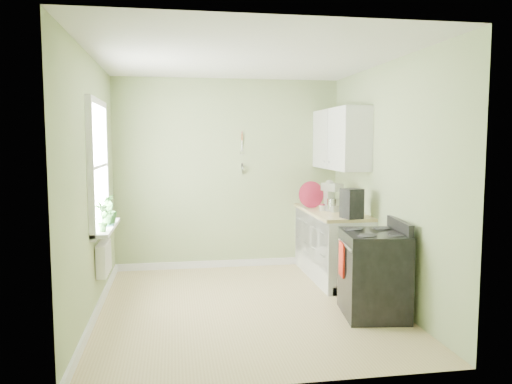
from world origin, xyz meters
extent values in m
cube|color=tan|center=(0.00, 0.00, -0.01)|extent=(3.20, 3.60, 0.02)
cube|color=white|center=(0.00, 0.00, 2.71)|extent=(3.20, 3.60, 0.02)
cube|color=#9CAC75|center=(0.00, 1.81, 1.35)|extent=(3.20, 0.02, 2.70)
cube|color=#9CAC75|center=(-1.61, 0.00, 1.35)|extent=(0.02, 3.60, 2.70)
cube|color=#9CAC75|center=(1.61, 0.00, 1.35)|extent=(0.02, 3.60, 2.70)
cube|color=white|center=(1.30, 1.00, 0.43)|extent=(0.60, 1.60, 0.87)
cube|color=#DEC887|center=(1.29, 1.00, 0.89)|extent=(0.64, 1.60, 0.04)
cube|color=white|center=(1.43, 1.10, 1.85)|extent=(0.35, 1.40, 0.80)
cube|color=white|center=(-1.59, 0.30, 1.55)|extent=(0.02, 1.00, 1.30)
cube|color=white|center=(-1.57, 0.30, 2.24)|extent=(0.06, 1.14, 0.07)
cube|color=white|center=(-1.57, 0.30, 0.86)|extent=(0.06, 1.14, 0.07)
cube|color=white|center=(-1.57, 0.30, 1.55)|extent=(0.04, 1.00, 0.04)
cube|color=white|center=(-1.51, 0.30, 0.88)|extent=(0.18, 1.14, 0.04)
cube|color=white|center=(-1.54, 0.25, 0.55)|extent=(0.12, 0.50, 0.35)
cylinder|color=#DEC887|center=(0.20, 1.78, 1.88)|extent=(0.02, 0.02, 0.10)
cylinder|color=silver|center=(0.20, 1.78, 1.76)|extent=(0.01, 0.01, 0.16)
cylinder|color=silver|center=(0.20, 1.78, 1.42)|extent=(0.01, 0.14, 0.14)
cube|color=black|center=(1.27, -0.48, 0.43)|extent=(0.71, 0.80, 0.85)
cube|color=black|center=(1.27, -0.48, 0.87)|extent=(0.71, 0.80, 0.03)
cube|color=black|center=(1.55, -0.48, 0.94)|extent=(0.15, 0.72, 0.13)
cylinder|color=#B2B2B7|center=(0.96, -0.48, 0.76)|extent=(0.10, 0.59, 0.02)
cube|color=red|center=(0.96, -0.38, 0.59)|extent=(0.05, 0.21, 0.36)
cube|color=#B2B2B7|center=(1.28, 0.95, 0.95)|extent=(0.29, 0.35, 0.08)
cube|color=#B2B2B7|center=(1.28, 1.08, 1.09)|extent=(0.14, 0.12, 0.22)
cube|color=#B2B2B7|center=(1.28, 0.97, 1.22)|extent=(0.24, 0.33, 0.10)
sphere|color=#B2B2B7|center=(1.28, 1.08, 1.25)|extent=(0.12, 0.12, 0.12)
cylinder|color=silver|center=(1.28, 0.89, 1.01)|extent=(0.17, 0.17, 0.14)
cylinder|color=silver|center=(1.13, 1.72, 0.99)|extent=(0.12, 0.12, 0.16)
cone|color=silver|center=(1.13, 1.72, 1.09)|extent=(0.12, 0.12, 0.04)
cylinder|color=silver|center=(1.04, 1.72, 1.02)|extent=(0.11, 0.05, 0.08)
cube|color=black|center=(1.31, 0.30, 1.09)|extent=(0.25, 0.26, 0.35)
cylinder|color=black|center=(1.28, 0.30, 0.98)|extent=(0.11, 0.11, 0.12)
cylinder|color=#A9203D|center=(1.09, 1.27, 1.09)|extent=(0.37, 0.13, 0.37)
cylinder|color=beige|center=(1.15, 0.97, 0.95)|extent=(0.08, 0.08, 0.08)
cylinder|color=#A9203D|center=(1.15, 0.97, 0.99)|extent=(0.08, 0.08, 0.01)
imported|color=#38732F|center=(-1.50, -0.07, 1.06)|extent=(0.19, 0.20, 0.31)
imported|color=#38732F|center=(-1.50, 0.33, 1.03)|extent=(0.18, 0.19, 0.26)
imported|color=#38732F|center=(-1.50, 0.46, 1.06)|extent=(0.24, 0.24, 0.32)
camera|label=1|loc=(-0.77, -5.30, 1.82)|focal=35.00mm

